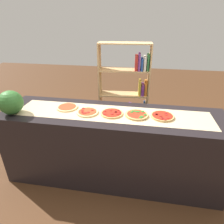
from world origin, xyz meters
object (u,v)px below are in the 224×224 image
(pizza_pepperoni_2, at_px, (112,113))
(pizza_pepperoni_4, at_px, (162,116))
(pizza_pepperoni_1, at_px, (87,112))
(pizza_spinach_3, at_px, (137,115))
(pizza_plain_0, at_px, (67,107))
(watermelon, at_px, (11,103))
(bookshelf, at_px, (130,98))

(pizza_pepperoni_2, relative_size, pizza_pepperoni_4, 1.00)
(pizza_pepperoni_1, xyz_separation_m, pizza_spinach_3, (0.56, 0.02, 0.00))
(pizza_pepperoni_4, bearing_deg, pizza_plain_0, 177.22)
(pizza_pepperoni_2, bearing_deg, pizza_pepperoni_4, 2.04)
(pizza_plain_0, relative_size, pizza_spinach_3, 0.98)
(watermelon, bearing_deg, pizza_pepperoni_4, 6.32)
(pizza_pepperoni_4, bearing_deg, bookshelf, 113.95)
(pizza_pepperoni_2, distance_m, pizza_spinach_3, 0.28)
(bookshelf, bearing_deg, watermelon, -137.74)
(bookshelf, bearing_deg, pizza_pepperoni_2, -97.96)
(pizza_pepperoni_1, xyz_separation_m, watermelon, (-0.83, -0.15, 0.12))
(pizza_plain_0, relative_size, pizza_pepperoni_4, 1.01)
(watermelon, xyz_separation_m, bookshelf, (1.25, 1.14, -0.32))
(pizza_pepperoni_1, bearing_deg, watermelon, -169.90)
(pizza_plain_0, relative_size, pizza_pepperoni_2, 1.01)
(pizza_plain_0, height_order, pizza_pepperoni_2, pizza_pepperoni_2)
(pizza_spinach_3, bearing_deg, pizza_pepperoni_1, -177.56)
(pizza_plain_0, xyz_separation_m, pizza_pepperoni_4, (1.12, -0.05, 0.00))
(pizza_pepperoni_4, height_order, watermelon, watermelon)
(pizza_pepperoni_2, xyz_separation_m, bookshelf, (0.14, 0.97, -0.19))
(pizza_pepperoni_1, relative_size, bookshelf, 0.16)
(pizza_spinach_3, height_order, bookshelf, bookshelf)
(pizza_spinach_3, xyz_separation_m, watermelon, (-1.39, -0.17, 0.12))
(pizza_pepperoni_1, distance_m, pizza_pepperoni_2, 0.28)
(pizza_pepperoni_2, height_order, pizza_spinach_3, pizza_spinach_3)
(pizza_spinach_3, distance_m, pizza_pepperoni_4, 0.28)
(pizza_pepperoni_1, relative_size, pizza_pepperoni_2, 0.99)
(bookshelf, bearing_deg, pizza_pepperoni_4, -66.05)
(pizza_pepperoni_2, distance_m, bookshelf, 1.00)
(pizza_pepperoni_4, bearing_deg, watermelon, -173.68)
(pizza_spinach_3, relative_size, bookshelf, 0.16)
(pizza_plain_0, relative_size, bookshelf, 0.16)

